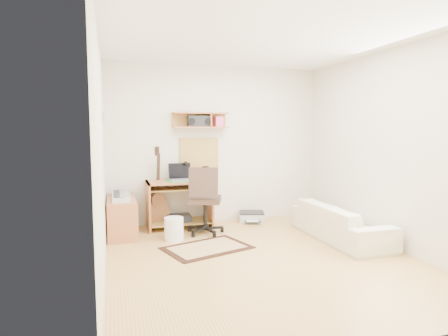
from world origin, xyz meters
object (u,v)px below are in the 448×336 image
object	(u,v)px
task_chair	(205,200)
sofa	(340,216)
printer	(252,216)
cabinet	(122,217)
desk	(179,204)

from	to	relation	value
task_chair	sofa	size ratio (longest dim) A/B	0.60
printer	sofa	distance (m)	1.59
cabinet	sofa	distance (m)	3.15
printer	cabinet	bearing A→B (deg)	-157.59
cabinet	printer	xyz separation A→B (m)	(2.13, 0.24, -0.19)
desk	sofa	bearing A→B (deg)	-32.08
sofa	printer	bearing A→B (deg)	31.82
printer	sofa	xyz separation A→B (m)	(0.83, -1.33, 0.25)
desk	cabinet	bearing A→B (deg)	-166.96
printer	task_chair	bearing A→B (deg)	-136.00
printer	sofa	bearing A→B (deg)	-42.31
printer	sofa	size ratio (longest dim) A/B	0.25
desk	sofa	distance (m)	2.44
desk	printer	distance (m)	1.27
task_chair	cabinet	size ratio (longest dim) A/B	1.14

